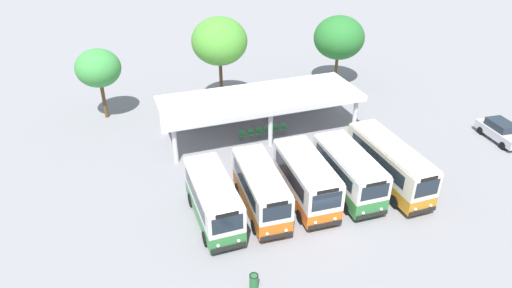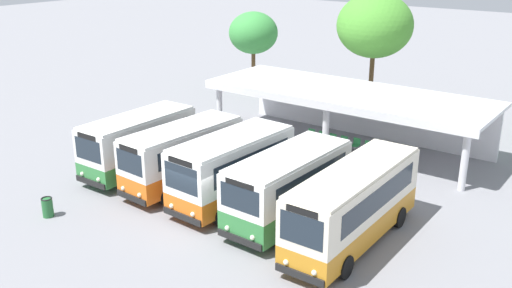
# 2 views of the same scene
# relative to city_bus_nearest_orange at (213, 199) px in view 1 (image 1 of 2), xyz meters

# --- Properties ---
(ground_plane) EXTENTS (180.00, 180.00, 0.00)m
(ground_plane) POSITION_rel_city_bus_nearest_orange_xyz_m (6.40, -2.50, -1.71)
(ground_plane) COLOR gray
(city_bus_nearest_orange) EXTENTS (2.36, 6.56, 3.09)m
(city_bus_nearest_orange) POSITION_rel_city_bus_nearest_orange_xyz_m (0.00, 0.00, 0.00)
(city_bus_nearest_orange) COLOR black
(city_bus_nearest_orange) RESTS_ON ground
(city_bus_second_in_row) EXTENTS (2.51, 6.73, 3.10)m
(city_bus_second_in_row) POSITION_rel_city_bus_nearest_orange_xyz_m (3.13, 0.01, 0.01)
(city_bus_second_in_row) COLOR black
(city_bus_second_in_row) RESTS_ON ground
(city_bus_middle_cream) EXTENTS (2.68, 6.63, 3.24)m
(city_bus_middle_cream) POSITION_rel_city_bus_nearest_orange_xyz_m (6.27, -0.04, 0.07)
(city_bus_middle_cream) COLOR black
(city_bus_middle_cream) RESTS_ON ground
(city_bus_fourth_amber) EXTENTS (2.58, 6.75, 3.12)m
(city_bus_fourth_amber) POSITION_rel_city_bus_nearest_orange_xyz_m (9.40, -0.09, 0.02)
(city_bus_fourth_amber) COLOR black
(city_bus_fourth_amber) RESTS_ON ground
(city_bus_fifth_blue) EXTENTS (2.25, 8.04, 3.20)m
(city_bus_fifth_blue) POSITION_rel_city_bus_nearest_orange_xyz_m (12.54, -0.16, 0.06)
(city_bus_fifth_blue) COLOR black
(city_bus_fifth_blue) RESTS_ON ground
(parked_car_flank) EXTENTS (2.12, 4.45, 1.62)m
(parked_car_flank) POSITION_rel_city_bus_nearest_orange_xyz_m (25.11, 2.26, -0.88)
(parked_car_flank) COLOR black
(parked_car_flank) RESTS_ON ground
(terminal_canopy) EXTENTS (16.72, 5.83, 3.40)m
(terminal_canopy) POSITION_rel_city_bus_nearest_orange_xyz_m (6.74, 10.80, 0.96)
(terminal_canopy) COLOR silver
(terminal_canopy) RESTS_ON ground
(waiting_chair_end_by_column) EXTENTS (0.45, 0.45, 0.86)m
(waiting_chair_end_by_column) POSITION_rel_city_bus_nearest_orange_xyz_m (4.83, 9.35, -1.19)
(waiting_chair_end_by_column) COLOR slate
(waiting_chair_end_by_column) RESTS_ON ground
(waiting_chair_second_from_end) EXTENTS (0.45, 0.45, 0.86)m
(waiting_chair_second_from_end) POSITION_rel_city_bus_nearest_orange_xyz_m (5.58, 9.33, -1.19)
(waiting_chair_second_from_end) COLOR slate
(waiting_chair_second_from_end) RESTS_ON ground
(waiting_chair_middle_seat) EXTENTS (0.45, 0.45, 0.86)m
(waiting_chair_middle_seat) POSITION_rel_city_bus_nearest_orange_xyz_m (6.33, 9.32, -1.19)
(waiting_chair_middle_seat) COLOR slate
(waiting_chair_middle_seat) RESTS_ON ground
(waiting_chair_fourth_seat) EXTENTS (0.45, 0.45, 0.86)m
(waiting_chair_fourth_seat) POSITION_rel_city_bus_nearest_orange_xyz_m (7.07, 9.33, -1.19)
(waiting_chair_fourth_seat) COLOR slate
(waiting_chair_fourth_seat) RESTS_ON ground
(waiting_chair_fifth_seat) EXTENTS (0.45, 0.45, 0.86)m
(waiting_chair_fifth_seat) POSITION_rel_city_bus_nearest_orange_xyz_m (7.82, 9.44, -1.19)
(waiting_chair_fifth_seat) COLOR slate
(waiting_chair_fifth_seat) RESTS_ON ground
(waiting_chair_far_end_seat) EXTENTS (0.45, 0.45, 0.86)m
(waiting_chair_far_end_seat) POSITION_rel_city_bus_nearest_orange_xyz_m (8.56, 9.40, -1.19)
(waiting_chair_far_end_seat) COLOR slate
(waiting_chair_far_end_seat) RESTS_ON ground
(roadside_tree_behind_canopy) EXTENTS (5.08, 5.08, 8.44)m
(roadside_tree_behind_canopy) POSITION_rel_city_bus_nearest_orange_xyz_m (5.15, 16.69, 4.55)
(roadside_tree_behind_canopy) COLOR brown
(roadside_tree_behind_canopy) RESTS_ON ground
(roadside_tree_east_of_canopy) EXTENTS (5.17, 5.17, 7.19)m
(roadside_tree_east_of_canopy) POSITION_rel_city_bus_nearest_orange_xyz_m (18.07, 17.91, 3.27)
(roadside_tree_east_of_canopy) COLOR brown
(roadside_tree_east_of_canopy) RESTS_ON ground
(roadside_tree_west_of_canopy) EXTENTS (3.89, 3.89, 6.39)m
(roadside_tree_west_of_canopy) POSITION_rel_city_bus_nearest_orange_xyz_m (-5.57, 17.54, 3.01)
(roadside_tree_west_of_canopy) COLOR brown
(roadside_tree_west_of_canopy) RESTS_ON ground
(litter_bin_apron) EXTENTS (0.49, 0.49, 0.90)m
(litter_bin_apron) POSITION_rel_city_bus_nearest_orange_xyz_m (0.58, -6.03, -1.26)
(litter_bin_apron) COLOR #266633
(litter_bin_apron) RESTS_ON ground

